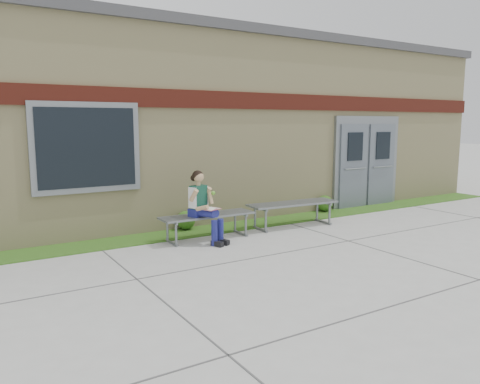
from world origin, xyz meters
TOP-DOWN VIEW (x-y plane):
  - ground at (0.00, 0.00)m, footprint 80.00×80.00m
  - grass_strip at (0.00, 2.60)m, footprint 16.00×0.80m
  - school_building at (-0.00, 5.99)m, footprint 16.20×6.22m
  - bench_left at (-1.11, 2.00)m, footprint 1.79×0.51m
  - bench_right at (0.89, 2.00)m, footprint 1.98×0.69m
  - girl at (-1.28, 1.82)m, footprint 0.56×0.79m
  - shrub_mid at (-1.15, 2.85)m, footprint 0.37×0.37m
  - shrub_east at (2.53, 2.85)m, footprint 0.39×0.39m

SIDE VIEW (x-z plane):
  - ground at x=0.00m, z-range 0.00..0.00m
  - grass_strip at x=0.00m, z-range 0.00..0.02m
  - shrub_mid at x=-1.15m, z-range 0.02..0.39m
  - shrub_east at x=2.53m, z-range 0.02..0.41m
  - bench_left at x=-1.11m, z-range 0.13..0.59m
  - bench_right at x=0.89m, z-range 0.14..0.64m
  - girl at x=-1.28m, z-range 0.04..1.34m
  - school_building at x=0.00m, z-range 0.00..4.20m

